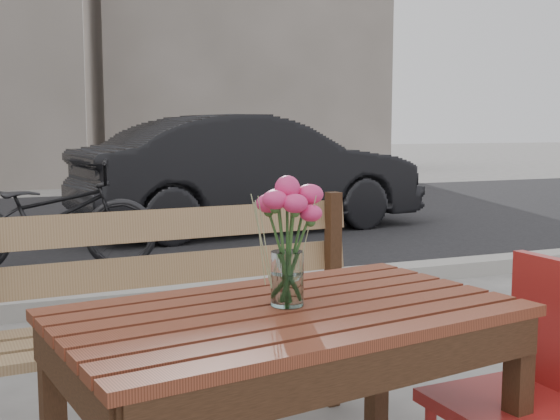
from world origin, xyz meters
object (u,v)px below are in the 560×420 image
main_table (289,352)px  parked_car (251,173)px  main_vase (287,226)px  red_chair (536,383)px  bicycle (48,216)px

main_table → parked_car: (2.09, 6.02, 0.05)m
parked_car → main_vase: bearing=154.0°
red_chair → bicycle: size_ratio=0.46×
main_table → parked_car: parked_car is taller
red_chair → main_vase: 0.87m
main_vase → bicycle: size_ratio=0.19×
red_chair → bicycle: bicycle is taller
red_chair → bicycle: (-1.00, 4.55, -0.01)m
main_table → red_chair: bearing=-20.4°
main_table → red_chair: 0.74m
main_vase → parked_car: 6.36m
red_chair → main_vase: size_ratio=2.39×
bicycle → main_table: bearing=-166.8°
bicycle → red_chair: bearing=-158.1°
red_chair → parked_car: bearing=165.0°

